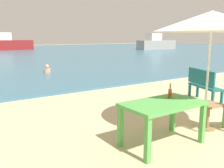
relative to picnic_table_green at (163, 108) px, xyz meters
name	(u,v)px	position (x,y,z in m)	size (l,w,h in m)	color
picnic_table_green	(163,108)	(0.00, 0.00, 0.00)	(1.40, 0.80, 0.76)	#4C9E47
beer_bottle_amber	(170,93)	(0.33, 0.15, 0.20)	(0.07, 0.07, 0.26)	brown
patio_umbrella	(212,21)	(1.04, -0.10, 1.47)	(2.10, 2.10, 2.30)	silver
side_table_wood	(208,112)	(1.30, 0.00, -0.30)	(0.44, 0.44, 0.54)	olive
bench_teal_center	(203,84)	(3.03, 1.37, -0.11)	(0.74, 1.25, 0.95)	#196066
swimmer_person	(47,69)	(1.21, 9.25, -0.41)	(0.34, 0.34, 0.41)	tan
boat_sailboat	(7,44)	(4.22, 34.41, 0.31)	(6.72, 1.83, 2.44)	maroon
boat_cargo_ship	(156,44)	(23.49, 24.37, 0.28)	(6.52, 1.78, 2.37)	gray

